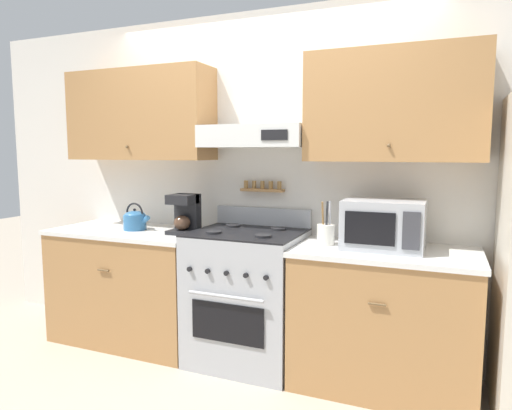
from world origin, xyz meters
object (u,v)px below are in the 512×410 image
(microwave, at_px, (384,225))
(utensil_crock, at_px, (326,234))
(stove_range, at_px, (247,296))
(coffee_maker, at_px, (185,214))
(tea_kettle, at_px, (135,220))

(microwave, height_order, utensil_crock, microwave)
(stove_range, relative_size, coffee_maker, 3.67)
(tea_kettle, distance_m, utensil_crock, 1.53)
(stove_range, distance_m, microwave, 1.09)
(stove_range, bearing_deg, coffee_maker, 176.75)
(tea_kettle, height_order, coffee_maker, coffee_maker)
(stove_range, bearing_deg, utensil_crock, 0.49)
(microwave, distance_m, utensil_crock, 0.37)
(coffee_maker, distance_m, utensil_crock, 1.09)
(microwave, bearing_deg, coffee_maker, 179.72)
(microwave, bearing_deg, utensil_crock, -177.21)
(stove_range, distance_m, utensil_crock, 0.75)
(stove_range, xyz_separation_m, microwave, (0.93, 0.02, 0.57))
(coffee_maker, distance_m, microwave, 1.45)
(tea_kettle, relative_size, coffee_maker, 0.78)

